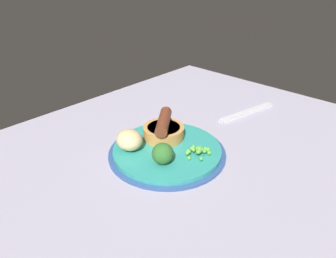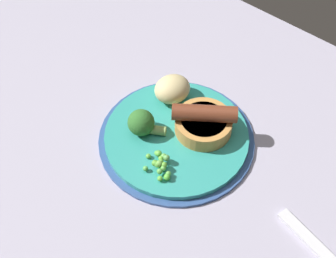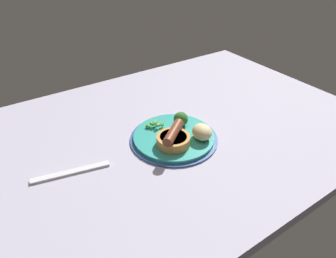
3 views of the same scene
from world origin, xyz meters
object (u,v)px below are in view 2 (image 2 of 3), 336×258
(broccoli_floret_near, at_px, (142,123))
(potato_chunk_0, at_px, (171,88))
(dinner_plate, at_px, (176,137))
(pea_pile, at_px, (160,164))
(sausage_pudding, at_px, (204,121))

(broccoli_floret_near, xyz_separation_m, potato_chunk_0, (0.01, -0.08, 0.00))
(dinner_plate, relative_size, pea_pile, 4.47)
(sausage_pudding, distance_m, broccoli_floret_near, 0.09)
(pea_pile, xyz_separation_m, broccoli_floret_near, (0.06, -0.03, 0.01))
(sausage_pudding, relative_size, potato_chunk_0, 1.56)
(sausage_pudding, relative_size, pea_pile, 1.71)
(dinner_plate, relative_size, potato_chunk_0, 4.08)
(broccoli_floret_near, bearing_deg, potato_chunk_0, -111.56)
(dinner_plate, bearing_deg, broccoli_floret_near, 34.38)
(dinner_plate, distance_m, potato_chunk_0, 0.08)
(pea_pile, bearing_deg, broccoli_floret_near, -27.68)
(sausage_pudding, bearing_deg, dinner_plate, 16.15)
(sausage_pudding, bearing_deg, potato_chunk_0, -50.61)
(sausage_pudding, height_order, potato_chunk_0, sausage_pudding)
(pea_pile, height_order, potato_chunk_0, potato_chunk_0)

